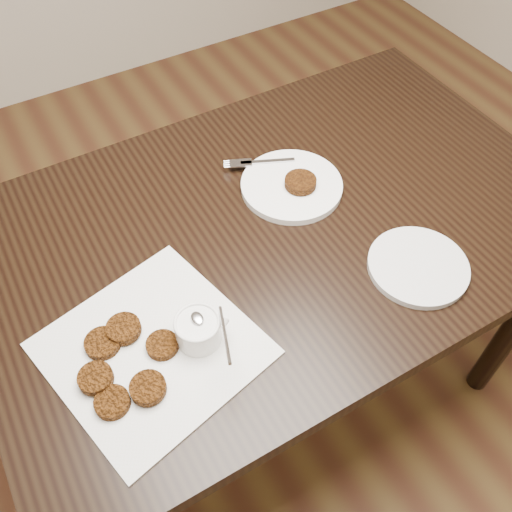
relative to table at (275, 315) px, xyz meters
The scene contains 7 objects.
floor 0.41m from the table, 110.73° to the right, with size 4.00×4.00×0.00m, color brown.
table is the anchor object (origin of this frame).
napkin 0.54m from the table, 157.18° to the right, with size 0.33×0.33×0.00m, color white.
sauce_ramekin 0.55m from the table, 147.73° to the right, with size 0.11×0.11×0.11m, color white, non-canonical shape.
patty_cluster 0.59m from the table, 157.67° to the right, with size 0.22×0.22×0.02m, color #67340D, non-canonical shape.
plate_with_patty 0.40m from the table, 43.95° to the left, with size 0.23×0.23×0.03m, color white, non-canonical shape.
plate_empty 0.48m from the table, 55.74° to the right, with size 0.20×0.20×0.01m, color silver.
Camera 1 is at (-0.38, -0.51, 1.62)m, focal length 38.70 mm.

